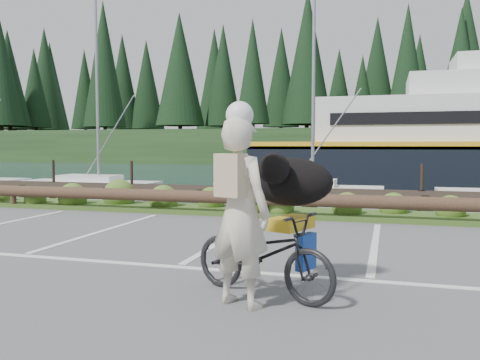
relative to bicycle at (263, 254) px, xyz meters
name	(u,v)px	position (x,y,z in m)	size (l,w,h in m)	color
ground	(189,261)	(-1.46, 1.37, -0.48)	(72.00, 72.00, 0.00)	#515053
harbor_backdrop	(373,155)	(-1.06, 79.83, -0.48)	(170.00, 160.00, 30.00)	#172C37
vegetation_strip	(270,212)	(-1.46, 6.67, -0.43)	(34.00, 1.60, 0.10)	#3D5B21
log_rail	(263,218)	(-1.46, 5.97, -0.48)	(32.00, 0.30, 0.60)	#443021
bicycle	(263,254)	(0.00, 0.00, 0.00)	(0.64, 1.84, 0.97)	black
cyclist	(240,212)	(-0.15, -0.40, 0.51)	(0.73, 0.48, 1.99)	beige
dog	(291,182)	(0.21, 0.55, 0.78)	(1.01, 0.49, 0.58)	black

